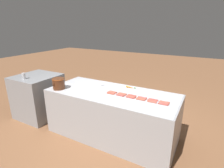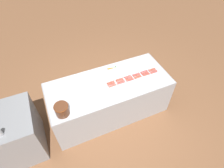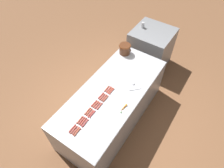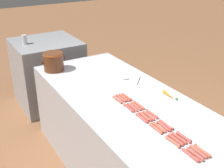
{
  "view_description": "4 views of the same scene",
  "coord_description": "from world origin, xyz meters",
  "px_view_note": "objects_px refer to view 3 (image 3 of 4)",
  "views": [
    {
      "loc": [
        -2.5,
        -1.38,
        1.97
      ],
      "look_at": [
        0.11,
        0.06,
        0.96
      ],
      "focal_mm": 28.23,
      "sensor_mm": 36.0,
      "label": 1
    },
    {
      "loc": [
        -2.12,
        0.87,
        3.28
      ],
      "look_at": [
        -0.09,
        -0.02,
        0.92
      ],
      "focal_mm": 29.19,
      "sensor_mm": 36.0,
      "label": 2
    },
    {
      "loc": [
        1.1,
        -1.67,
        3.42
      ],
      "look_at": [
        -0.05,
        0.07,
        0.92
      ],
      "focal_mm": 31.03,
      "sensor_mm": 36.0,
      "label": 3
    },
    {
      "loc": [
        -1.28,
        -1.9,
        2.05
      ],
      "look_at": [
        -0.01,
        0.22,
        0.9
      ],
      "focal_mm": 45.93,
      "sensor_mm": 36.0,
      "label": 4
    }
  ],
  "objects_px": {
    "hot_dog_8": "(89,112)",
    "hot_dog_17": "(110,90)",
    "hot_dog_7": "(82,120)",
    "hot_dog_3": "(94,103)",
    "hot_dog_0": "(72,128)",
    "hot_dog_12": "(76,131)",
    "hot_dog_20": "(93,114)",
    "hot_dog_23": "(112,91)",
    "hot_dog_2": "(87,111)",
    "hot_dog_9": "(96,104)",
    "hot_dog_16": "(104,98)",
    "hot_dog_11": "(109,89)",
    "soda_can": "(143,25)",
    "hot_dog_14": "(91,113)",
    "hot_dog_13": "(83,121)",
    "carrot": "(123,108)",
    "hot_dog_22": "(106,99)",
    "hot_dog_18": "(77,132)",
    "serving_spoon": "(134,85)",
    "hot_dog_15": "(97,105)",
    "hot_dog_21": "(100,106)",
    "hot_dog_6": "(74,130)",
    "hot_dog_10": "(102,97)",
    "hot_dog_19": "(85,123)",
    "back_cabinet": "(150,48)",
    "hot_dog_1": "(80,120)"
  },
  "relations": [
    {
      "from": "hot_dog_2",
      "to": "hot_dog_9",
      "type": "height_order",
      "value": "same"
    },
    {
      "from": "hot_dog_3",
      "to": "hot_dog_7",
      "type": "relative_size",
      "value": 1.0
    },
    {
      "from": "hot_dog_7",
      "to": "hot_dog_0",
      "type": "bearing_deg",
      "value": -100.78
    },
    {
      "from": "hot_dog_23",
      "to": "soda_can",
      "type": "relative_size",
      "value": 1.22
    },
    {
      "from": "hot_dog_15",
      "to": "hot_dog_21",
      "type": "distance_m",
      "value": 0.04
    },
    {
      "from": "hot_dog_12",
      "to": "hot_dog_18",
      "type": "distance_m",
      "value": 0.03
    },
    {
      "from": "hot_dog_3",
      "to": "hot_dog_11",
      "type": "distance_m",
      "value": 0.37
    },
    {
      "from": "hot_dog_20",
      "to": "serving_spoon",
      "type": "bearing_deg",
      "value": 73.73
    },
    {
      "from": "hot_dog_11",
      "to": "carrot",
      "type": "height_order",
      "value": "carrot"
    },
    {
      "from": "hot_dog_7",
      "to": "hot_dog_3",
      "type": "bearing_deg",
      "value": 95.6
    },
    {
      "from": "hot_dog_10",
      "to": "hot_dog_19",
      "type": "distance_m",
      "value": 0.53
    },
    {
      "from": "hot_dog_7",
      "to": "hot_dog_22",
      "type": "distance_m",
      "value": 0.53
    },
    {
      "from": "hot_dog_7",
      "to": "hot_dog_23",
      "type": "height_order",
      "value": "same"
    },
    {
      "from": "hot_dog_6",
      "to": "hot_dog_11",
      "type": "relative_size",
      "value": 1.0
    },
    {
      "from": "hot_dog_3",
      "to": "hot_dog_6",
      "type": "distance_m",
      "value": 0.53
    },
    {
      "from": "hot_dog_3",
      "to": "hot_dog_14",
      "type": "bearing_deg",
      "value": -68.77
    },
    {
      "from": "hot_dog_14",
      "to": "hot_dog_18",
      "type": "relative_size",
      "value": 1.0
    },
    {
      "from": "hot_dog_16",
      "to": "hot_dog_20",
      "type": "xyz_separation_m",
      "value": [
        0.03,
        -0.35,
        0.0
      ]
    },
    {
      "from": "hot_dog_14",
      "to": "hot_dog_21",
      "type": "xyz_separation_m",
      "value": [
        0.04,
        0.18,
        0.0
      ]
    },
    {
      "from": "hot_dog_18",
      "to": "hot_dog_13",
      "type": "bearing_deg",
      "value": 100.74
    },
    {
      "from": "hot_dog_18",
      "to": "hot_dog_20",
      "type": "relative_size",
      "value": 1.0
    },
    {
      "from": "hot_dog_9",
      "to": "hot_dog_14",
      "type": "distance_m",
      "value": 0.18
    },
    {
      "from": "hot_dog_8",
      "to": "hot_dog_17",
      "type": "height_order",
      "value": "same"
    },
    {
      "from": "hot_dog_18",
      "to": "serving_spoon",
      "type": "height_order",
      "value": "hot_dog_18"
    },
    {
      "from": "hot_dog_8",
      "to": "hot_dog_6",
      "type": "bearing_deg",
      "value": -89.7
    },
    {
      "from": "hot_dog_0",
      "to": "carrot",
      "type": "bearing_deg",
      "value": 58.07
    },
    {
      "from": "hot_dog_11",
      "to": "hot_dog_2",
      "type": "bearing_deg",
      "value": -93.6
    },
    {
      "from": "back_cabinet",
      "to": "carrot",
      "type": "height_order",
      "value": "back_cabinet"
    },
    {
      "from": "hot_dog_16",
      "to": "hot_dog_0",
      "type": "bearing_deg",
      "value": -95.66
    },
    {
      "from": "hot_dog_3",
      "to": "hot_dog_20",
      "type": "relative_size",
      "value": 1.0
    },
    {
      "from": "hot_dog_7",
      "to": "hot_dog_21",
      "type": "distance_m",
      "value": 0.36
    },
    {
      "from": "hot_dog_11",
      "to": "soda_can",
      "type": "bearing_deg",
      "value": 100.34
    },
    {
      "from": "hot_dog_7",
      "to": "hot_dog_17",
      "type": "xyz_separation_m",
      "value": [
        0.03,
        0.7,
        0.0
      ]
    },
    {
      "from": "hot_dog_16",
      "to": "soda_can",
      "type": "height_order",
      "value": "soda_can"
    },
    {
      "from": "hot_dog_10",
      "to": "hot_dog_22",
      "type": "relative_size",
      "value": 1.0
    },
    {
      "from": "hot_dog_0",
      "to": "hot_dog_12",
      "type": "distance_m",
      "value": 0.07
    },
    {
      "from": "hot_dog_14",
      "to": "hot_dog_20",
      "type": "bearing_deg",
      "value": 12.89
    },
    {
      "from": "hot_dog_2",
      "to": "carrot",
      "type": "distance_m",
      "value": 0.55
    },
    {
      "from": "hot_dog_0",
      "to": "hot_dog_8",
      "type": "relative_size",
      "value": 1.0
    },
    {
      "from": "hot_dog_16",
      "to": "hot_dog_10",
      "type": "bearing_deg",
      "value": -178.33
    },
    {
      "from": "hot_dog_17",
      "to": "soda_can",
      "type": "xyz_separation_m",
      "value": [
        -0.36,
        1.82,
        0.13
      ]
    },
    {
      "from": "hot_dog_1",
      "to": "hot_dog_19",
      "type": "bearing_deg",
      "value": 0.01
    },
    {
      "from": "hot_dog_17",
      "to": "hot_dog_14",
      "type": "bearing_deg",
      "value": -89.79
    },
    {
      "from": "hot_dog_14",
      "to": "carrot",
      "type": "xyz_separation_m",
      "value": [
        0.37,
        0.35,
        0.0
      ]
    },
    {
      "from": "hot_dog_9",
      "to": "hot_dog_7",
      "type": "bearing_deg",
      "value": -89.79
    },
    {
      "from": "hot_dog_8",
      "to": "hot_dog_21",
      "type": "xyz_separation_m",
      "value": [
        0.07,
        0.18,
        0.0
      ]
    },
    {
      "from": "hot_dog_19",
      "to": "hot_dog_22",
      "type": "bearing_deg",
      "value": 90.14
    },
    {
      "from": "hot_dog_7",
      "to": "hot_dog_15",
      "type": "distance_m",
      "value": 0.35
    },
    {
      "from": "hot_dog_13",
      "to": "carrot",
      "type": "distance_m",
      "value": 0.64
    },
    {
      "from": "hot_dog_9",
      "to": "hot_dog_16",
      "type": "distance_m",
      "value": 0.18
    }
  ]
}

